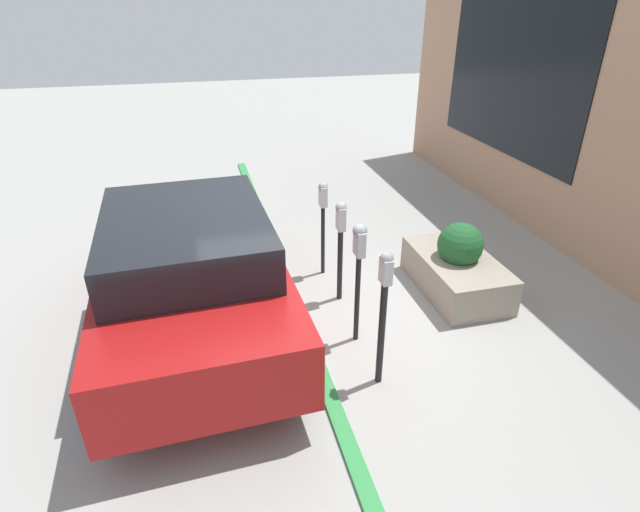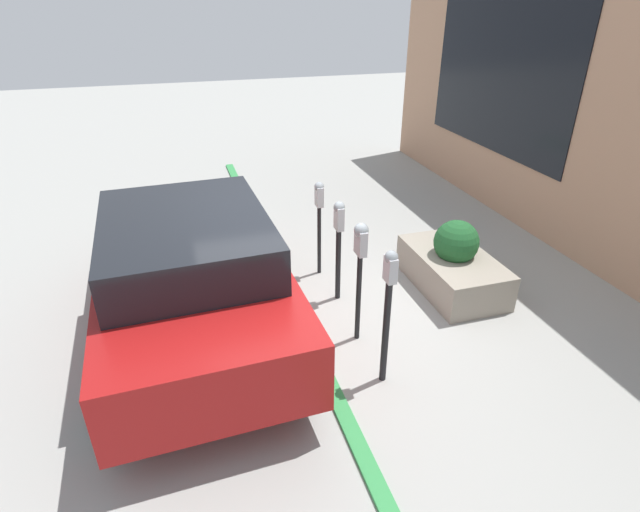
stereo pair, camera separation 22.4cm
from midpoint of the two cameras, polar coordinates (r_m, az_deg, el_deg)
ground_plane at (r=6.36m, az=-2.41°, el=-7.64°), size 40.00×40.00×0.00m
curb_strip at (r=6.33m, az=-3.12°, el=-7.61°), size 13.50×0.16×0.04m
building_facade at (r=7.76m, az=32.00°, el=12.47°), size 13.50×0.17×4.31m
parking_meter_nearest at (r=4.97m, az=6.51°, el=-5.12°), size 0.16×0.13×1.55m
parking_meter_second at (r=5.52m, az=3.46°, el=-0.03°), size 0.19×0.16×1.51m
parking_meter_middle at (r=6.38m, az=1.15°, el=2.46°), size 0.17×0.14×1.40m
parking_meter_fourth at (r=6.99m, az=-1.02°, el=5.36°), size 0.16×0.13×1.41m
planter_box at (r=7.12m, az=14.09°, el=-0.99°), size 1.63×0.94×1.01m
parked_car_front at (r=5.94m, az=-15.63°, el=-1.79°), size 4.35×2.12×1.60m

